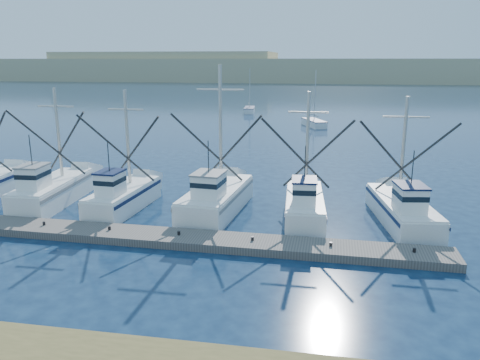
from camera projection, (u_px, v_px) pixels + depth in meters
name	position (u px, v px, depth m)	size (l,w,h in m)	color
ground	(234.00, 307.00, 18.55)	(500.00, 500.00, 0.00)	#0C1C36
floating_dock	(144.00, 236.00, 25.45)	(32.29, 2.15, 0.43)	#625D57
dune_ridge	(317.00, 70.00, 217.63)	(360.00, 60.00, 10.00)	tan
trawler_fleet	(162.00, 197.00, 30.15)	(32.01, 8.49, 9.58)	white
sailboat_near	(314.00, 123.00, 68.76)	(3.94, 6.36, 8.10)	white
sailboat_far	(249.00, 110.00, 86.81)	(2.37, 6.21, 8.10)	white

